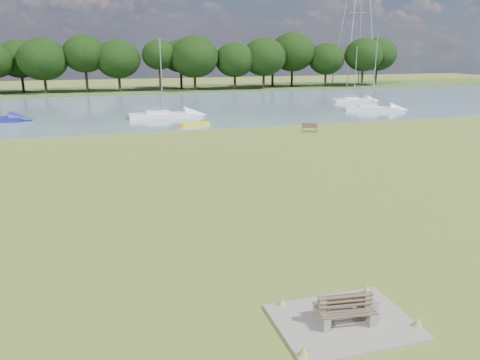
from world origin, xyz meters
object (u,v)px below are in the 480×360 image
object	(u,v)px
sailboat_5	(353,99)
sailboat_4	(162,113)
bench_pair	(345,310)
kayak	(195,124)
riverbank_bench	(310,127)
sailboat_3	(372,107)

from	to	relation	value
sailboat_5	sailboat_4	bearing A→B (deg)	-156.92
bench_pair	kayak	size ratio (longest dim) A/B	0.55
bench_pair	riverbank_bench	distance (m)	34.56
riverbank_bench	kayak	xyz separation A→B (m)	(-10.46, 6.86, -0.26)
riverbank_bench	sailboat_4	distance (m)	19.26
sailboat_3	sailboat_4	xyz separation A→B (m)	(-28.05, 1.60, 0.00)
kayak	sailboat_5	world-z (taller)	sailboat_5
bench_pair	kayak	world-z (taller)	bench_pair
bench_pair	sailboat_4	size ratio (longest dim) A/B	0.20
bench_pair	sailboat_3	size ratio (longest dim) A/B	0.19
sailboat_4	bench_pair	bearing A→B (deg)	-89.65
sailboat_5	riverbank_bench	bearing A→B (deg)	-120.75
sailboat_5	kayak	bearing A→B (deg)	-143.17
riverbank_bench	sailboat_4	bearing A→B (deg)	155.95
kayak	sailboat_3	distance (m)	26.15
sailboat_4	riverbank_bench	bearing A→B (deg)	-46.43
kayak	sailboat_4	size ratio (longest dim) A/B	0.36
riverbank_bench	sailboat_4	xyz separation A→B (m)	(-13.00, 14.21, 0.09)
riverbank_bench	sailboat_3	size ratio (longest dim) A/B	0.16
sailboat_4	kayak	bearing A→B (deg)	-69.81
kayak	riverbank_bench	bearing A→B (deg)	-53.15
riverbank_bench	sailboat_5	size ratio (longest dim) A/B	0.19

